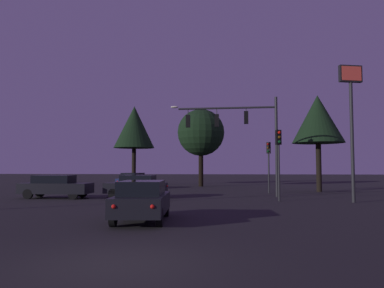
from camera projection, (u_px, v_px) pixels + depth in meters
name	position (u px, v px, depth m)	size (l,w,h in m)	color
ground_plane	(202.00, 191.00, 32.19)	(168.00, 168.00, 0.00)	black
traffic_signal_mast_arm	(241.00, 128.00, 26.73)	(7.62, 0.54, 6.99)	#232326
traffic_light_corner_left	(279.00, 151.00, 22.82)	(0.36, 0.38, 4.30)	#232326
traffic_light_corner_right	(269.00, 157.00, 29.73)	(0.37, 0.39, 4.03)	#232326
car_nearside_lane	(142.00, 200.00, 14.23)	(2.14, 4.39, 1.52)	black
car_crossing_left	(56.00, 186.00, 24.90)	(4.66, 1.77, 1.52)	black
car_crossing_right	(136.00, 186.00, 25.23)	(4.11, 1.94, 1.52)	black
car_far_lane	(133.00, 180.00, 36.39)	(2.49, 4.48, 1.52)	#0F1947
store_sign_illuminated	(351.00, 103.00, 22.14)	(1.42, 0.59, 8.05)	#232326
tree_behind_sign	(318.00, 119.00, 31.87)	(4.33, 4.33, 8.16)	black
tree_left_far	(201.00, 133.00, 40.89)	(5.08, 5.08, 8.37)	black
tree_center_horizon	(134.00, 127.00, 43.84)	(4.70, 4.70, 9.17)	black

